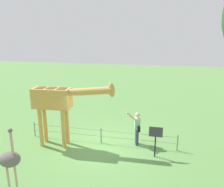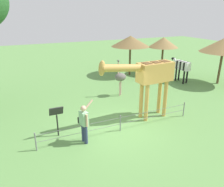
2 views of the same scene
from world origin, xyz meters
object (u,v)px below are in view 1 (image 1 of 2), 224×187
at_px(ostrich, 10,159).
at_px(giraffe, 59,101).
at_px(visitor, 137,127).
at_px(info_sign, 156,136).

bearing_deg(ostrich, giraffe, 87.27).
xyz_separation_m(visitor, info_sign, (0.87, -0.92, 0.05)).
bearing_deg(info_sign, ostrich, -144.58).
bearing_deg(info_sign, visitor, 133.24).
xyz_separation_m(giraffe, info_sign, (4.31, -0.12, -1.19)).
relative_size(giraffe, visitor, 2.23).
bearing_deg(giraffe, visitor, 13.14).
relative_size(giraffe, info_sign, 2.84).
height_order(visitor, ostrich, ostrich).
xyz_separation_m(giraffe, ostrich, (-0.16, -3.30, -0.96)).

